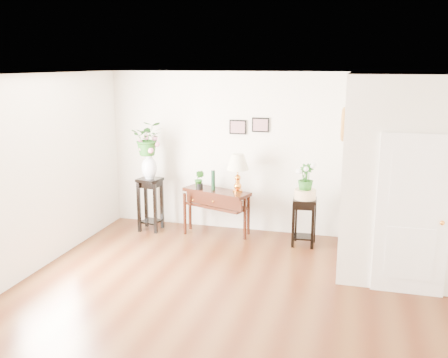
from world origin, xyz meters
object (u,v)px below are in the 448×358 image
at_px(plant_stand_a, 150,204).
at_px(plant_stand_b, 304,222).
at_px(console_table, 217,212).
at_px(table_lamp, 238,171).

xyz_separation_m(plant_stand_a, plant_stand_b, (2.74, -0.05, -0.08)).
bearing_deg(plant_stand_b, console_table, 174.80).
height_order(table_lamp, plant_stand_a, table_lamp).
height_order(console_table, plant_stand_b, console_table).
bearing_deg(table_lamp, console_table, 180.00).
bearing_deg(table_lamp, plant_stand_a, -176.92).
bearing_deg(table_lamp, plant_stand_b, -6.87).
height_order(console_table, table_lamp, table_lamp).
bearing_deg(console_table, table_lamp, 19.50).
distance_m(table_lamp, plant_stand_a, 1.72).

